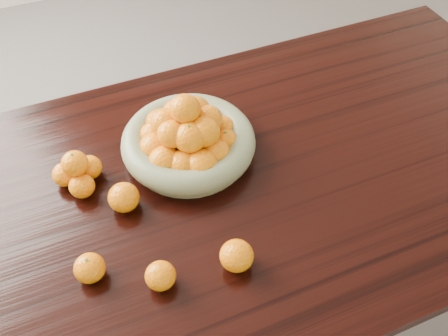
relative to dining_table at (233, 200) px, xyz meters
name	(u,v)px	position (x,y,z in m)	size (l,w,h in m)	color
ground	(231,309)	(0.00, 0.00, -0.66)	(5.00, 5.00, 0.00)	#514E4C
dining_table	(233,200)	(0.00, 0.00, 0.00)	(2.00, 1.00, 0.75)	black
fruit_bowl	(188,138)	(-0.08, 0.13, 0.15)	(0.36, 0.36, 0.19)	gray
orange_pyramid	(78,173)	(-0.37, 0.14, 0.13)	(0.13, 0.12, 0.11)	orange
loose_orange_0	(90,268)	(-0.40, -0.14, 0.12)	(0.07, 0.07, 0.06)	orange
loose_orange_1	(161,276)	(-0.27, -0.21, 0.12)	(0.07, 0.07, 0.06)	orange
loose_orange_2	(237,256)	(-0.10, -0.23, 0.13)	(0.08, 0.08, 0.07)	orange
loose_orange_3	(124,197)	(-0.28, 0.02, 0.13)	(0.08, 0.08, 0.07)	orange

